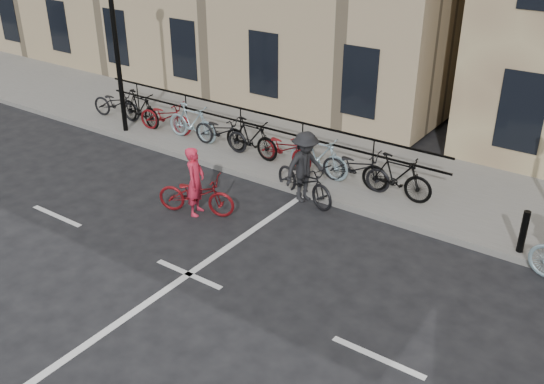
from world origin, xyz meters
The scene contains 7 objects.
ground centered at (0.00, 0.00, 0.00)m, with size 120.00×120.00×0.00m, color black.
sidewalk centered at (-4.00, 6.00, 0.07)m, with size 46.00×4.00×0.15m, color slate.
lamp_post centered at (-6.50, 4.40, 3.49)m, with size 0.36×0.36×5.28m.
bollard_east centered at (5.00, 4.25, 0.60)m, with size 0.14×0.14×0.90m, color black.
parked_bikes centered at (-2.82, 5.04, 0.65)m, with size 11.45×1.23×1.05m.
cyclist_pink centered at (-1.50, 1.95, 0.56)m, with size 1.91×1.21×1.61m.
cyclist_dark centered at (0.14, 3.90, 0.68)m, with size 2.04×1.25×1.72m.
Camera 1 is at (6.87, -6.98, 6.63)m, focal length 40.00 mm.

